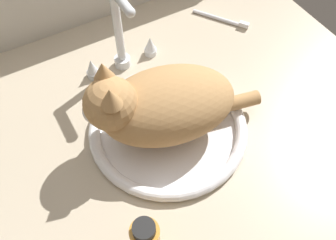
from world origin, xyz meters
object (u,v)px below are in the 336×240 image
Objects in this scene: toothbrush at (222,19)px; sink_basin at (168,128)px; amber_bottle at (146,240)px; faucet at (121,39)px; cat at (158,105)px.

sink_basin is at bearing -141.71° from toothbrush.
sink_basin is 26.43cm from amber_bottle.
faucet is at bearing 90.00° from sink_basin.
amber_bottle is at bearing -127.80° from sink_basin.
amber_bottle reaches higher than sink_basin.
cat is 25.58cm from amber_bottle.
cat is 41.78cm from toothbrush.
sink_basin is at bearing 52.20° from amber_bottle.
sink_basin reaches higher than toothbrush.
faucet reaches higher than amber_bottle.
toothbrush is (30.88, 2.33, -8.34)cm from faucet.
toothbrush is (32.98, 23.92, -9.30)cm from cat.
faucet is 1.92× the size of amber_bottle.
sink_basin is 2.46× the size of toothbrush.
faucet is at bearing 69.47° from amber_bottle.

